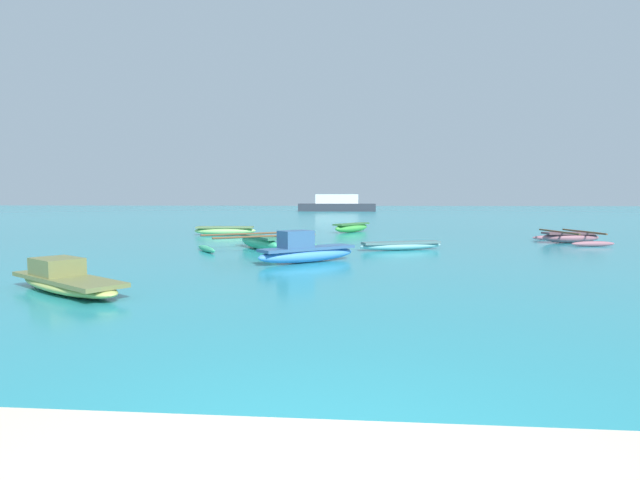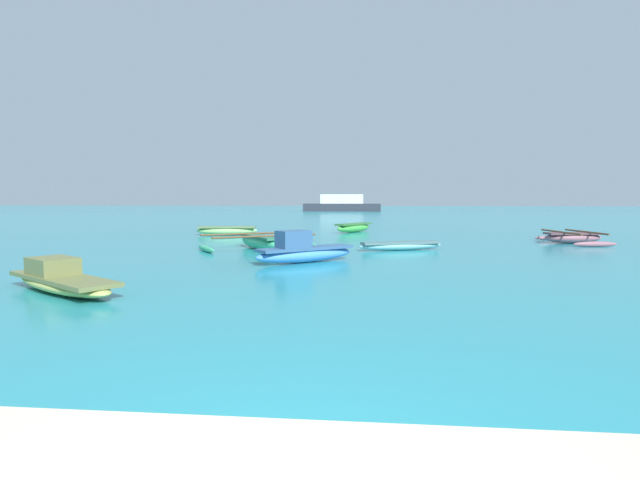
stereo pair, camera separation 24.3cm
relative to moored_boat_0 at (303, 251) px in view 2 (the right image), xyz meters
The scene contains 8 objects.
moored_boat_0 is the anchor object (origin of this frame).
moored_boat_1 6.23m from the moored_boat_0, 130.15° to the right, with size 3.24×2.58×0.62m.
moored_boat_2 4.03m from the moored_boat_0, 120.44° to the left, with size 4.29×3.70×0.53m.
moored_boat_3 11.10m from the moored_boat_0, 116.97° to the left, with size 3.01×1.04×0.43m.
moored_boat_4 12.03m from the moored_boat_0, 35.11° to the left, with size 2.37×3.36×0.49m.
moored_boat_5 12.64m from the moored_boat_0, 85.42° to the left, with size 2.05×2.73×0.47m.
moored_boat_6 4.60m from the moored_boat_0, 50.87° to the left, with size 3.00×1.53×0.30m.
distant_ferry 55.95m from the moored_boat_0, 92.00° to the left, with size 10.69×2.35×2.35m.
Camera 2 is at (0.54, -2.56, 1.76)m, focal length 28.00 mm.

